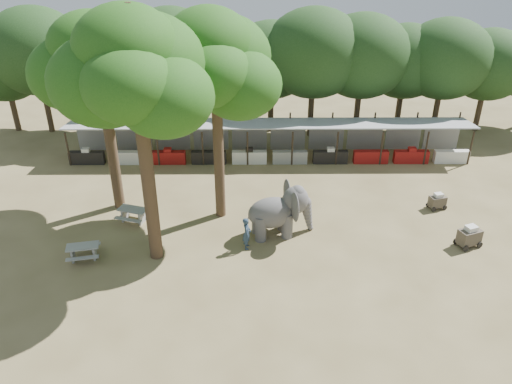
{
  "coord_description": "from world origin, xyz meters",
  "views": [
    {
      "loc": [
        -1.18,
        -18.5,
        14.75
      ],
      "look_at": [
        -1.0,
        5.0,
        2.0
      ],
      "focal_mm": 35.0,
      "sensor_mm": 36.0,
      "label": 1
    }
  ],
  "objects_px": {
    "picnic_table_near": "(83,250)",
    "picnic_table_far": "(133,213)",
    "elephant": "(280,211)",
    "cart_front": "(469,236)",
    "yard_tree_left": "(98,67)",
    "cart_back": "(437,201)",
    "yard_tree_back": "(213,65)",
    "yard_tree_center": "(134,73)",
    "handler": "(247,233)"
  },
  "relations": [
    {
      "from": "yard_tree_back",
      "to": "picnic_table_far",
      "type": "xyz_separation_m",
      "value": [
        -4.69,
        -0.89,
        -8.01
      ]
    },
    {
      "from": "yard_tree_left",
      "to": "picnic_table_near",
      "type": "distance_m",
      "value": 9.41
    },
    {
      "from": "picnic_table_near",
      "to": "picnic_table_far",
      "type": "height_order",
      "value": "picnic_table_far"
    },
    {
      "from": "yard_tree_back",
      "to": "handler",
      "type": "bearing_deg",
      "value": -64.69
    },
    {
      "from": "yard_tree_center",
      "to": "yard_tree_back",
      "type": "distance_m",
      "value": 5.04
    },
    {
      "from": "yard_tree_back",
      "to": "cart_back",
      "type": "height_order",
      "value": "yard_tree_back"
    },
    {
      "from": "yard_tree_left",
      "to": "yard_tree_back",
      "type": "relative_size",
      "value": 0.97
    },
    {
      "from": "yard_tree_center",
      "to": "picnic_table_far",
      "type": "distance_m",
      "value": 9.37
    },
    {
      "from": "yard_tree_left",
      "to": "cart_front",
      "type": "xyz_separation_m",
      "value": [
        19.06,
        -4.42,
        -7.61
      ]
    },
    {
      "from": "handler",
      "to": "yard_tree_center",
      "type": "bearing_deg",
      "value": 98.29
    },
    {
      "from": "picnic_table_near",
      "to": "cart_back",
      "type": "height_order",
      "value": "cart_back"
    },
    {
      "from": "yard_tree_left",
      "to": "yard_tree_back",
      "type": "distance_m",
      "value": 6.09
    },
    {
      "from": "picnic_table_near",
      "to": "cart_back",
      "type": "bearing_deg",
      "value": 3.23
    },
    {
      "from": "elephant",
      "to": "picnic_table_near",
      "type": "bearing_deg",
      "value": -179.12
    },
    {
      "from": "picnic_table_near",
      "to": "picnic_table_far",
      "type": "bearing_deg",
      "value": 52.79
    },
    {
      "from": "yard_tree_back",
      "to": "picnic_table_near",
      "type": "relative_size",
      "value": 6.36
    },
    {
      "from": "yard_tree_center",
      "to": "handler",
      "type": "xyz_separation_m",
      "value": [
        4.65,
        0.51,
        -8.34
      ]
    },
    {
      "from": "elephant",
      "to": "picnic_table_near",
      "type": "distance_m",
      "value": 10.11
    },
    {
      "from": "yard_tree_left",
      "to": "cart_back",
      "type": "relative_size",
      "value": 9.61
    },
    {
      "from": "yard_tree_center",
      "to": "yard_tree_back",
      "type": "xyz_separation_m",
      "value": [
        3.0,
        4.0,
        -0.67
      ]
    },
    {
      "from": "cart_back",
      "to": "picnic_table_far",
      "type": "bearing_deg",
      "value": 168.9
    },
    {
      "from": "yard_tree_back",
      "to": "cart_back",
      "type": "xyz_separation_m",
      "value": [
        12.7,
        0.43,
        -8.06
      ]
    },
    {
      "from": "picnic_table_far",
      "to": "cart_back",
      "type": "height_order",
      "value": "cart_back"
    },
    {
      "from": "yard_tree_center",
      "to": "picnic_table_near",
      "type": "height_order",
      "value": "yard_tree_center"
    },
    {
      "from": "picnic_table_far",
      "to": "cart_back",
      "type": "xyz_separation_m",
      "value": [
        17.38,
        1.32,
        -0.04
      ]
    },
    {
      "from": "yard_tree_back",
      "to": "cart_front",
      "type": "xyz_separation_m",
      "value": [
        13.06,
        -3.42,
        -7.95
      ]
    },
    {
      "from": "yard_tree_left",
      "to": "handler",
      "type": "distance_m",
      "value": 11.5
    },
    {
      "from": "handler",
      "to": "cart_front",
      "type": "height_order",
      "value": "handler"
    },
    {
      "from": "yard_tree_center",
      "to": "picnic_table_far",
      "type": "height_order",
      "value": "yard_tree_center"
    },
    {
      "from": "yard_tree_back",
      "to": "picnic_table_near",
      "type": "height_order",
      "value": "yard_tree_back"
    },
    {
      "from": "elephant",
      "to": "cart_front",
      "type": "distance_m",
      "value": 9.77
    },
    {
      "from": "yard_tree_left",
      "to": "yard_tree_center",
      "type": "distance_m",
      "value": 5.92
    },
    {
      "from": "yard_tree_center",
      "to": "picnic_table_near",
      "type": "relative_size",
      "value": 6.74
    },
    {
      "from": "elephant",
      "to": "picnic_table_near",
      "type": "xyz_separation_m",
      "value": [
        -9.83,
        -2.22,
        -0.89
      ]
    },
    {
      "from": "yard_tree_left",
      "to": "cart_back",
      "type": "bearing_deg",
      "value": -1.75
    },
    {
      "from": "cart_front",
      "to": "yard_tree_center",
      "type": "bearing_deg",
      "value": 161.52
    },
    {
      "from": "handler",
      "to": "cart_back",
      "type": "height_order",
      "value": "handler"
    },
    {
      "from": "yard_tree_left",
      "to": "picnic_table_near",
      "type": "xyz_separation_m",
      "value": [
        -0.42,
        -5.41,
        -7.69
      ]
    },
    {
      "from": "picnic_table_far",
      "to": "picnic_table_near",
      "type": "bearing_deg",
      "value": -98.06
    },
    {
      "from": "elephant",
      "to": "cart_back",
      "type": "relative_size",
      "value": 3.27
    },
    {
      "from": "cart_back",
      "to": "handler",
      "type": "bearing_deg",
      "value": -175.91
    },
    {
      "from": "yard_tree_back",
      "to": "cart_front",
      "type": "bearing_deg",
      "value": -14.67
    },
    {
      "from": "yard_tree_center",
      "to": "handler",
      "type": "height_order",
      "value": "yard_tree_center"
    },
    {
      "from": "handler",
      "to": "cart_back",
      "type": "xyz_separation_m",
      "value": [
        11.05,
        3.92,
        -0.39
      ]
    },
    {
      "from": "picnic_table_far",
      "to": "cart_front",
      "type": "bearing_deg",
      "value": 10.08
    },
    {
      "from": "elephant",
      "to": "cart_back",
      "type": "bearing_deg",
      "value": 3.86
    },
    {
      "from": "elephant",
      "to": "yard_tree_left",
      "type": "bearing_deg",
      "value": 149.44
    },
    {
      "from": "yard_tree_back",
      "to": "cart_back",
      "type": "distance_m",
      "value": 15.04
    },
    {
      "from": "yard_tree_left",
      "to": "picnic_table_far",
      "type": "relative_size",
      "value": 5.55
    },
    {
      "from": "handler",
      "to": "elephant",
      "type": "bearing_deg",
      "value": -51.43
    }
  ]
}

